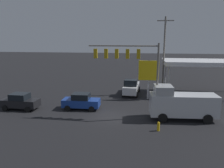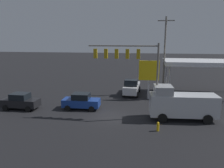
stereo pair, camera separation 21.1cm
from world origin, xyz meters
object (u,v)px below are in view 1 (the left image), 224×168
at_px(utility_pole, 164,54).
at_px(fire_hydrant, 158,126).
at_px(sedan_waiting, 81,101).
at_px(pickup_parked, 131,87).
at_px(sedan_far, 20,101).
at_px(delivery_truck, 181,104).
at_px(price_sign, 149,72).
at_px(traffic_signal_assembly, 129,61).

xyz_separation_m(utility_pole, fire_hydrant, (1.47, 14.40, -5.57)).
xyz_separation_m(sedan_waiting, pickup_parked, (-5.54, -7.80, 0.16)).
xyz_separation_m(sedan_far, pickup_parked, (-12.75, -8.89, 0.16)).
relative_size(sedan_waiting, pickup_parked, 0.84).
relative_size(delivery_truck, fire_hydrant, 7.89).
height_order(price_sign, sedan_far, price_sign).
distance_m(traffic_signal_assembly, pickup_parked, 10.66).
relative_size(traffic_signal_assembly, sedan_far, 1.78).
relative_size(utility_pole, sedan_waiting, 2.57).
relative_size(utility_pole, sedan_far, 2.58).
distance_m(utility_pole, fire_hydrant, 15.51).
bearing_deg(sedan_waiting, fire_hydrant, 148.05).
bearing_deg(utility_pole, sedan_waiting, 42.18).
bearing_deg(pickup_parked, fire_hydrant, 17.65).
bearing_deg(sedan_far, traffic_signal_assembly, 178.88).
bearing_deg(sedan_waiting, sedan_far, 6.84).
bearing_deg(delivery_truck, price_sign, -69.71).
bearing_deg(sedan_waiting, delivery_truck, 169.67).
relative_size(price_sign, delivery_truck, 0.77).
bearing_deg(fire_hydrant, price_sign, -85.77).
bearing_deg(fire_hydrant, pickup_parked, -75.94).
bearing_deg(sedan_far, fire_hydrant, 167.10).
distance_m(traffic_signal_assembly, price_sign, 7.83).
bearing_deg(sedan_waiting, traffic_signal_assembly, 162.52).
bearing_deg(utility_pole, fire_hydrant, 84.18).
xyz_separation_m(sedan_far, fire_hydrant, (-15.99, 4.03, -0.51)).
bearing_deg(utility_pole, traffic_signal_assembly, 67.58).
xyz_separation_m(traffic_signal_assembly, pickup_parked, (0.20, -9.42, -4.97)).
xyz_separation_m(sedan_waiting, fire_hydrant, (-8.78, 5.12, -0.51)).
height_order(pickup_parked, fire_hydrant, pickup_parked).
distance_m(sedan_far, fire_hydrant, 16.50).
bearing_deg(sedan_far, price_sign, -155.20).
distance_m(delivery_truck, fire_hydrant, 4.41).
xyz_separation_m(pickup_parked, fire_hydrant, (-3.24, 12.92, -0.67)).
relative_size(traffic_signal_assembly, pickup_parked, 1.49).
relative_size(sedan_far, delivery_truck, 0.64).
height_order(sedan_waiting, delivery_truck, delivery_truck).
xyz_separation_m(traffic_signal_assembly, sedan_waiting, (5.75, -1.62, -5.13)).
xyz_separation_m(price_sign, pickup_parked, (2.45, -2.26, -2.73)).
height_order(price_sign, pickup_parked, price_sign).
height_order(sedan_waiting, fire_hydrant, sedan_waiting).
bearing_deg(fire_hydrant, traffic_signal_assembly, -49.06).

